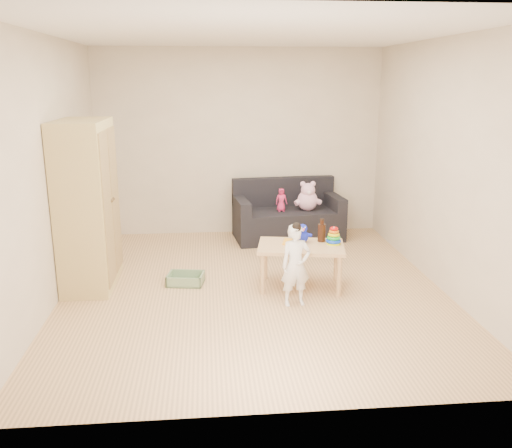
{
  "coord_description": "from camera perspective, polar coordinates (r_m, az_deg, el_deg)",
  "views": [
    {
      "loc": [
        -0.48,
        -5.41,
        2.19
      ],
      "look_at": [
        0.05,
        0.25,
        0.65
      ],
      "focal_mm": 38.0,
      "sensor_mm": 36.0,
      "label": 1
    }
  ],
  "objects": [
    {
      "name": "pink_bear",
      "position": [
        7.51,
        5.45,
        2.73
      ],
      "size": [
        0.38,
        0.36,
        0.34
      ],
      "primitive_type": null,
      "rotation": [
        0.0,
        0.0,
        0.42
      ],
      "color": "#FFBBE1",
      "rests_on": "sofa"
    },
    {
      "name": "storage_bin",
      "position": [
        6.02,
        -7.42,
        -5.73
      ],
      "size": [
        0.43,
        0.35,
        0.12
      ],
      "primitive_type": null,
      "rotation": [
        0.0,
        0.0,
        -0.17
      ],
      "color": "gray",
      "rests_on": "ground"
    },
    {
      "name": "wardrobe",
      "position": [
        6.01,
        -17.35,
        1.95
      ],
      "size": [
        0.49,
        0.99,
        1.78
      ],
      "primitive_type": "cube",
      "color": "#D1BE72",
      "rests_on": "ground"
    },
    {
      "name": "sofa",
      "position": [
        7.6,
        3.4,
        -0.01
      ],
      "size": [
        1.54,
        0.89,
        0.41
      ],
      "primitive_type": "cube",
      "rotation": [
        0.0,
        0.0,
        0.11
      ],
      "color": "black",
      "rests_on": "ground"
    },
    {
      "name": "play_table",
      "position": [
        5.84,
        4.72,
        -4.44
      ],
      "size": [
        0.99,
        0.71,
        0.47
      ],
      "primitive_type": "cube",
      "rotation": [
        0.0,
        0.0,
        -0.17
      ],
      "color": "tan",
      "rests_on": "ground"
    },
    {
      "name": "blue_plush",
      "position": [
        5.84,
        4.9,
        -0.93
      ],
      "size": [
        0.19,
        0.16,
        0.21
      ],
      "primitive_type": null,
      "rotation": [
        0.0,
        0.0,
        -0.13
      ],
      "color": "#1C2CFF",
      "rests_on": "play_table"
    },
    {
      "name": "wooden_figure",
      "position": [
        5.72,
        4.08,
        -1.7
      ],
      "size": [
        0.05,
        0.04,
        0.12
      ],
      "primitive_type": null,
      "rotation": [
        0.0,
        0.0,
        0.02
      ],
      "color": "brown",
      "rests_on": "play_table"
    },
    {
      "name": "room",
      "position": [
        5.51,
        -0.28,
        5.85
      ],
      "size": [
        4.5,
        4.5,
        4.5
      ],
      "color": "#DBAD76",
      "rests_on": "ground"
    },
    {
      "name": "doll",
      "position": [
        7.43,
        2.68,
        2.53
      ],
      "size": [
        0.17,
        0.13,
        0.31
      ],
      "primitive_type": "imported",
      "rotation": [
        0.0,
        0.0,
        0.12
      ],
      "color": "#E82B66",
      "rests_on": "sofa"
    },
    {
      "name": "brown_bottle",
      "position": [
        5.89,
        6.93,
        -0.83
      ],
      "size": [
        0.09,
        0.09,
        0.25
      ],
      "color": "black",
      "rests_on": "play_table"
    },
    {
      "name": "toddler",
      "position": [
        5.34,
        4.2,
        -4.48
      ],
      "size": [
        0.32,
        0.24,
        0.8
      ],
      "primitive_type": "imported",
      "rotation": [
        0.0,
        0.0,
        0.15
      ],
      "color": "white",
      "rests_on": "ground"
    },
    {
      "name": "yellow_book",
      "position": [
        5.84,
        3.96,
        -1.89
      ],
      "size": [
        0.26,
        0.26,
        0.02
      ],
      "primitive_type": "cube",
      "rotation": [
        0.0,
        0.0,
        -0.26
      ],
      "color": "#FFA81A",
      "rests_on": "play_table"
    },
    {
      "name": "ring_stacker",
      "position": [
        5.81,
        8.17,
        -1.4
      ],
      "size": [
        0.16,
        0.16,
        0.19
      ],
      "color": "#E2FF0D",
      "rests_on": "play_table"
    }
  ]
}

